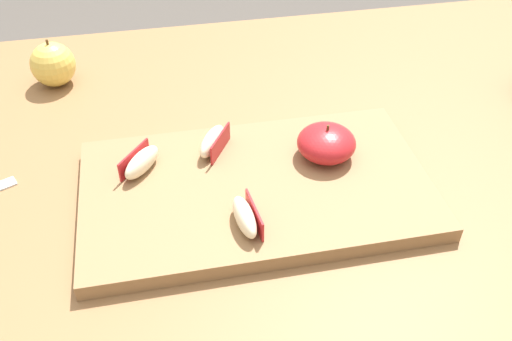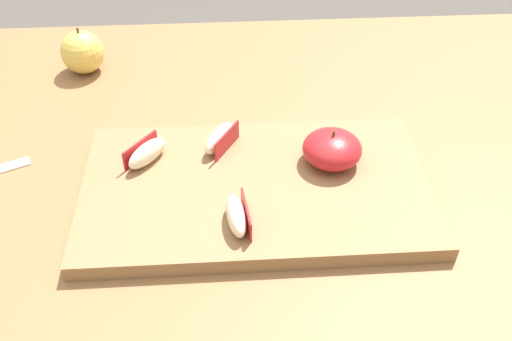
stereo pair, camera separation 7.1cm
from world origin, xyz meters
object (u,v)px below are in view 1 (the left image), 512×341
whole_apple_golden (53,64)px  apple_wedge_right (141,162)px  apple_wedge_left (246,217)px  cutting_board (256,189)px  apple_wedge_near_knife (213,141)px  apple_half_skin_up (326,143)px

whole_apple_golden → apple_wedge_right: bearing=-65.3°
apple_wedge_left → cutting_board: bearing=69.8°
cutting_board → whole_apple_golden: size_ratio=5.52×
apple_wedge_near_knife → cutting_board: bearing=-60.3°
cutting_board → apple_half_skin_up: apple_half_skin_up is taller
apple_half_skin_up → whole_apple_golden: bearing=141.4°
apple_half_skin_up → whole_apple_golden: size_ratio=0.98×
apple_wedge_left → whole_apple_golden: 0.47m
apple_half_skin_up → apple_wedge_near_knife: size_ratio=1.15×
apple_wedge_near_knife → apple_wedge_right: same height
apple_wedge_right → whole_apple_golden: whole_apple_golden is taller
cutting_board → whole_apple_golden: (-0.27, 0.33, 0.03)m
apple_wedge_near_knife → apple_wedge_left: bearing=-83.5°
apple_wedge_near_knife → apple_wedge_left: size_ratio=0.99×
apple_half_skin_up → apple_wedge_near_knife: bearing=164.2°
whole_apple_golden → apple_half_skin_up: bearing=-38.6°
apple_wedge_left → whole_apple_golden: whole_apple_golden is taller
apple_wedge_near_knife → whole_apple_golden: (-0.23, 0.26, -0.00)m
apple_wedge_left → apple_wedge_right: bearing=132.6°
apple_wedge_right → cutting_board: bearing=-20.1°
cutting_board → apple_half_skin_up: (0.10, 0.04, 0.03)m
cutting_board → whole_apple_golden: 0.43m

